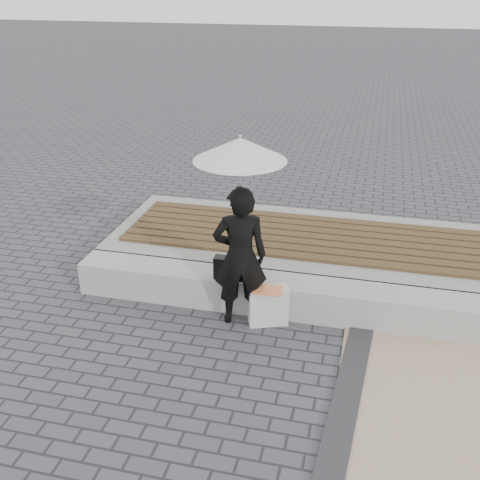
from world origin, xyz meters
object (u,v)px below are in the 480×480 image
Objects in this scene: woman at (240,257)px; parasol at (240,149)px; canvas_tote at (268,306)px; seating_ledge at (286,296)px; handbag at (230,268)px.

parasol is (0.00, 0.00, 1.19)m from woman.
canvas_tote is at bearing 2.03° from parasol.
canvas_tote is at bearing -116.07° from seating_ledge.
woman is at bearing 161.53° from canvas_tote.
woman reaches higher than seating_ledge.
seating_ledge is at bearing 7.37° from handbag.
canvas_tote is (-0.15, -0.31, 0.03)m from seating_ledge.
canvas_tote is at bearing 165.68° from woman.
woman is 0.66m from canvas_tote.
parasol is (-0.47, -0.32, 1.79)m from seating_ledge.
parasol is at bearing -106.35° from woman.
seating_ledge is 1.88m from parasol.
parasol is at bearing -54.23° from handbag.
handbag is (-0.17, 0.22, -1.46)m from parasol.
canvas_tote is at bearing -24.65° from handbag.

